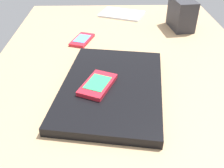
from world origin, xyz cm
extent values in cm
cube|color=tan|center=(0.00, 0.00, 1.50)|extent=(120.00, 80.00, 3.00)
cube|color=black|center=(9.26, -4.41, 4.12)|extent=(39.45, 30.16, 2.25)
cube|color=red|center=(10.57, -7.97, 5.79)|extent=(12.55, 10.11, 1.09)
cube|color=#33A566|center=(10.57, -7.97, 6.41)|extent=(8.18, 7.18, 0.14)
cube|color=red|center=(-20.36, -14.19, 3.48)|extent=(11.85, 8.69, 0.96)
cube|color=#5993E0|center=(-20.36, -14.19, 4.03)|extent=(7.64, 6.21, 0.14)
cube|color=white|center=(-46.76, 1.26, 3.40)|extent=(17.83, 21.23, 0.80)
cube|color=#2D2D33|center=(-31.46, 23.06, 8.54)|extent=(13.22, 8.72, 11.08)
camera|label=1|loc=(61.56, -5.68, 41.52)|focal=40.47mm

